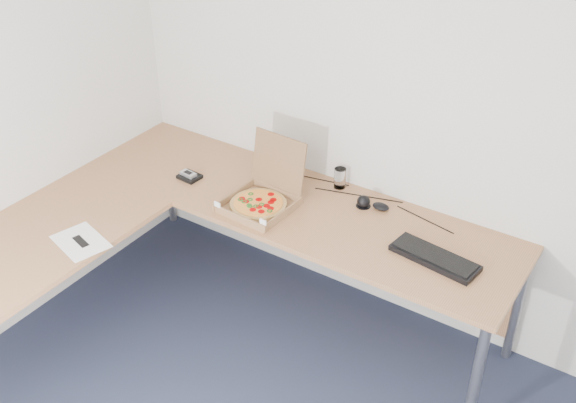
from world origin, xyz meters
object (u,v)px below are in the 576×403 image
Objects in this scene: desk at (196,226)px; drinking_glass at (340,178)px; pizza_box at (261,200)px; keyboard at (435,258)px; wallet at (190,177)px.

drinking_glass reaches higher than desk.
pizza_box reaches higher than desk.
pizza_box reaches higher than drinking_glass.
pizza_box is at bearing -167.95° from keyboard.
desk is 21.29× the size of drinking_glass.
pizza_box is at bearing 55.90° from desk.
desk is 0.84m from drinking_glass.
desk is 6.39× the size of pizza_box.
pizza_box is 3.33× the size of drinking_glass.
drinking_glass is 0.86m from wallet.
pizza_box is 0.48m from drinking_glass.
wallet is at bearing 133.95° from desk.
pizza_box is 0.51m from wallet.
keyboard is at bearing -24.92° from drinking_glass.
drinking_glass is at bearing 57.12° from desk.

